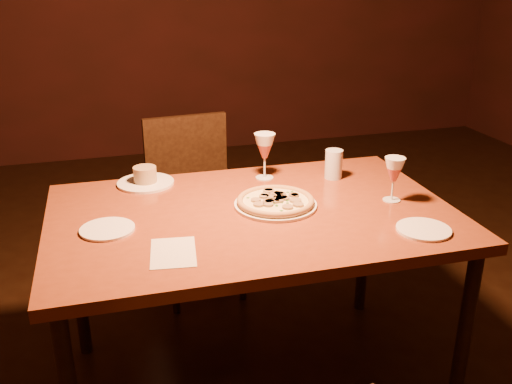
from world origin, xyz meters
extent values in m
cube|color=brown|center=(-0.27, 0.29, 0.75)|extent=(1.46, 0.95, 0.04)
cylinder|color=black|center=(-0.92, 0.70, 0.36)|extent=(0.05, 0.05, 0.73)
cylinder|color=black|center=(0.38, -0.13, 0.36)|extent=(0.05, 0.05, 0.73)
cylinder|color=black|center=(0.39, 0.67, 0.36)|extent=(0.05, 0.05, 0.73)
cube|color=black|center=(-0.33, 1.08, 0.46)|extent=(0.46, 0.46, 0.04)
cube|color=black|center=(-0.34, 1.28, 0.68)|extent=(0.43, 0.06, 0.41)
cylinder|color=black|center=(-0.49, 0.89, 0.22)|extent=(0.04, 0.04, 0.44)
cylinder|color=black|center=(-0.52, 1.24, 0.22)|extent=(0.04, 0.04, 0.44)
cylinder|color=black|center=(-0.14, 0.92, 0.22)|extent=(0.04, 0.04, 0.44)
cylinder|color=black|center=(-0.17, 1.26, 0.22)|extent=(0.04, 0.04, 0.44)
cylinder|color=white|center=(-0.18, 0.31, 0.78)|extent=(0.30, 0.30, 0.01)
cylinder|color=#FBECAD|center=(-0.18, 0.31, 0.79)|extent=(0.28, 0.28, 0.01)
torus|color=tan|center=(-0.18, 0.31, 0.79)|extent=(0.28, 0.28, 0.02)
cylinder|color=white|center=(-0.61, 0.67, 0.78)|extent=(0.23, 0.23, 0.01)
cylinder|color=#9E815A|center=(-0.61, 0.67, 0.81)|extent=(0.09, 0.09, 0.06)
cylinder|color=silver|center=(0.15, 0.52, 0.83)|extent=(0.07, 0.07, 0.12)
cylinder|color=white|center=(-0.78, 0.27, 0.78)|extent=(0.18, 0.18, 0.01)
cylinder|color=white|center=(0.23, -0.03, 0.78)|extent=(0.18, 0.18, 0.01)
cube|color=beige|center=(-0.59, 0.05, 0.77)|extent=(0.16, 0.22, 0.00)
camera|label=1|loc=(-0.79, -1.52, 1.60)|focal=40.00mm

